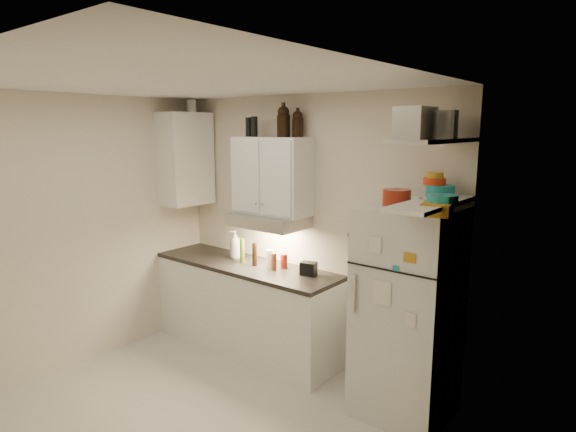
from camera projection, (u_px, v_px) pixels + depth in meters
The scene contains 36 objects.
floor at pixel (193, 421), 3.82m from camera, with size 3.20×3.00×0.02m, color beige.
ceiling at pixel (179, 81), 3.35m from camera, with size 3.20×3.00×0.02m, color white.
back_wall at pixel (307, 229), 4.74m from camera, with size 3.20×0.02×2.60m, color beige.
left_wall at pixel (77, 233), 4.58m from camera, with size 0.02×3.00×2.60m, color beige.
right_wall at pixel (380, 314), 2.59m from camera, with size 0.02×3.00×2.60m, color beige.
base_cabinet at pixel (246, 308), 5.00m from camera, with size 2.10×0.60×0.88m, color white.
countertop at pixel (246, 265), 4.92m from camera, with size 2.10×0.62×0.04m, color black.
upper_cabinet at pixel (272, 176), 4.70m from camera, with size 0.80×0.33×0.75m, color white.
side_cabinet at pixel (186, 159), 5.27m from camera, with size 0.33×0.55×1.00m, color white.
range_hood at pixel (268, 220), 4.73m from camera, with size 0.76×0.46×0.12m, color silver.
fridge at pixel (408, 313), 3.78m from camera, with size 0.70×0.68×1.70m, color silver.
shelf_hi at pixel (435, 141), 3.31m from camera, with size 0.30×0.95×0.03m, color white.
shelf_lo at pixel (431, 204), 3.39m from camera, with size 0.30×0.95×0.03m, color white.
knife_strip at pixel (368, 238), 4.29m from camera, with size 0.42×0.02×0.03m, color black.
dutch_oven at pixel (397, 197), 3.67m from camera, with size 0.21×0.21×0.12m, color maroon.
book_stack at pixel (437, 209), 3.28m from camera, with size 0.19×0.24×0.08m, color #BF7F17.
spice_jar at pixel (418, 202), 3.53m from camera, with size 0.06×0.06×0.09m, color silver.
stock_pot at pixel (439, 126), 3.51m from camera, with size 0.24×0.24×0.17m, color silver.
tin_a at pixel (442, 125), 3.21m from camera, with size 0.19×0.17×0.19m, color #AAAAAD.
tin_b at pixel (415, 123), 2.98m from camera, with size 0.20×0.20×0.20m, color #AAAAAD.
bowl_teal at pixel (440, 191), 3.63m from camera, with size 0.21×0.21×0.09m, color teal.
bowl_orange at pixel (434, 181), 3.66m from camera, with size 0.17×0.17×0.05m, color #F03916.
bowl_yellow at pixel (435, 175), 3.65m from camera, with size 0.13×0.13×0.04m, color gold.
plates at pixel (442, 199), 3.34m from camera, with size 0.21×0.21×0.05m, color teal.
growler_a at pixel (283, 121), 4.54m from camera, with size 0.13×0.13×0.30m, color black, non-canonical shape.
growler_b at pixel (298, 124), 4.51m from camera, with size 0.11×0.11×0.25m, color black, non-canonical shape.
thermos_a at pixel (254, 127), 4.67m from camera, with size 0.07×0.07×0.20m, color black.
thermos_b at pixel (249, 127), 4.74m from camera, with size 0.06×0.06×0.19m, color black.
side_jar at pixel (192, 106), 5.22m from camera, with size 0.10×0.10×0.14m, color silver.
soap_bottle at pixel (235, 243), 5.08m from camera, with size 0.13×0.13×0.34m, color white.
pepper_mill at pixel (274, 262), 4.68m from camera, with size 0.05×0.05×0.17m, color brown.
oil_bottle at pixel (242, 251), 4.92m from camera, with size 0.05×0.05×0.26m, color #49681A.
vinegar_bottle at pixel (255, 254), 4.81m from camera, with size 0.05×0.05×0.24m, color black.
clear_bottle at pixel (270, 259), 4.73m from camera, with size 0.06×0.06×0.19m, color silver.
red_jar at pixel (284, 261), 4.75m from camera, with size 0.07×0.07×0.14m, color maroon.
caddy at pixel (309, 269), 4.52m from camera, with size 0.15×0.10×0.12m, color black.
Camera 1 is at (2.76, -2.22, 2.29)m, focal length 30.00 mm.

